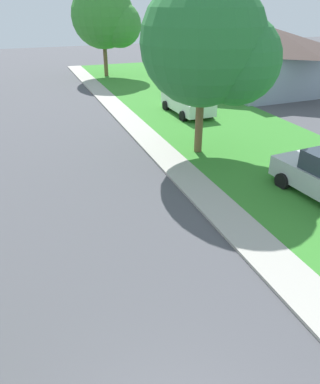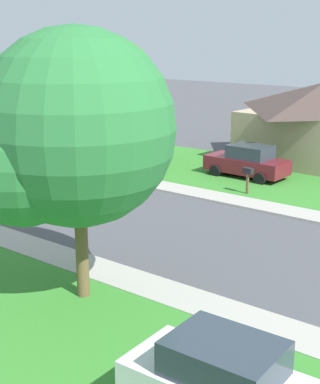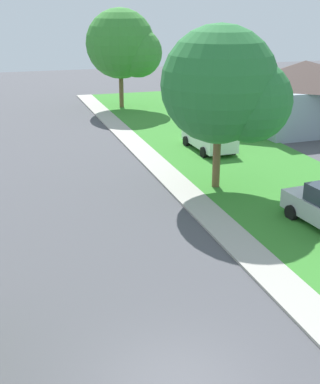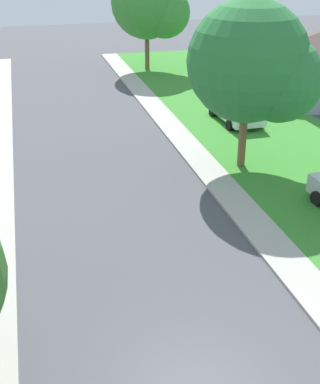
{
  "view_description": "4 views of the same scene",
  "coord_description": "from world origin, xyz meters",
  "px_view_note": "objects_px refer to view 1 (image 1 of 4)",
  "views": [
    {
      "loc": [
        -1.12,
        -2.37,
        6.49
      ],
      "look_at": [
        2.29,
        6.82,
        1.4
      ],
      "focal_mm": 34.81,
      "sensor_mm": 36.0,
      "label": 1
    },
    {
      "loc": [
        16.74,
        23.37,
        7.3
      ],
      "look_at": [
        0.04,
        10.45,
        1.4
      ],
      "focal_mm": 53.12,
      "sensor_mm": 36.0,
      "label": 2
    },
    {
      "loc": [
        -3.33,
        -9.27,
        8.44
      ],
      "look_at": [
        2.46,
        9.11,
        1.4
      ],
      "focal_mm": 49.2,
      "sensor_mm": 36.0,
      "label": 3
    },
    {
      "loc": [
        -3.09,
        -8.76,
        9.71
      ],
      "look_at": [
        1.24,
        7.98,
        1.4
      ],
      "focal_mm": 49.71,
      "sensor_mm": 36.0,
      "label": 4
    }
  ],
  "objects_px": {
    "car_white_across_road": "(188,101)",
    "house_right_setback": "(270,60)",
    "tree_sidewalk_mid": "(212,47)",
    "tree_across_left": "(107,18)"
  },
  "relations": [
    {
      "from": "tree_sidewalk_mid",
      "to": "house_right_setback",
      "type": "xyz_separation_m",
      "value": [
        10.47,
        10.27,
        -2.35
      ]
    },
    {
      "from": "tree_across_left",
      "to": "car_white_across_road",
      "type": "bearing_deg",
      "value": -83.98
    },
    {
      "from": "tree_across_left",
      "to": "tree_sidewalk_mid",
      "type": "xyz_separation_m",
      "value": [
        -0.4,
        -20.69,
        -0.27
      ]
    },
    {
      "from": "tree_sidewalk_mid",
      "to": "car_white_across_road",
      "type": "bearing_deg",
      "value": 73.31
    },
    {
      "from": "tree_sidewalk_mid",
      "to": "house_right_setback",
      "type": "relative_size",
      "value": 0.81
    },
    {
      "from": "car_white_across_road",
      "to": "tree_across_left",
      "type": "xyz_separation_m",
      "value": [
        -1.51,
        14.32,
        4.13
      ]
    },
    {
      "from": "car_white_across_road",
      "to": "tree_sidewalk_mid",
      "type": "height_order",
      "value": "tree_sidewalk_mid"
    },
    {
      "from": "tree_across_left",
      "to": "house_right_setback",
      "type": "bearing_deg",
      "value": -45.99
    },
    {
      "from": "car_white_across_road",
      "to": "house_right_setback",
      "type": "bearing_deg",
      "value": 24.51
    },
    {
      "from": "car_white_across_road",
      "to": "tree_across_left",
      "type": "relative_size",
      "value": 0.55
    }
  ]
}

